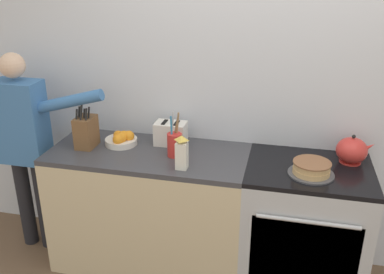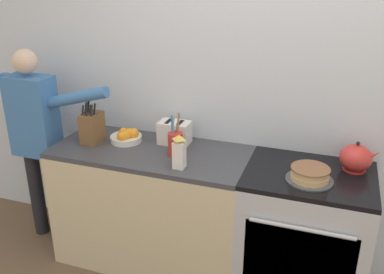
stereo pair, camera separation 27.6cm
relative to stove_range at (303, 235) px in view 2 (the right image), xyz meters
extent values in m
cube|color=silver|center=(-0.34, 0.33, 0.85)|extent=(8.00, 0.04, 2.60)
cube|color=beige|center=(-1.07, 0.00, -0.02)|extent=(1.36, 0.62, 0.86)
cube|color=#3D3D42|center=(-1.07, 0.00, 0.43)|extent=(1.36, 0.62, 0.03)
cube|color=#B7BABF|center=(0.00, 0.00, -0.02)|extent=(0.79, 0.62, 0.87)
cube|color=black|center=(0.00, -0.30, 0.01)|extent=(0.64, 0.01, 0.48)
cylinder|color=#B7BABF|center=(0.00, -0.33, 0.26)|extent=(0.59, 0.02, 0.02)
cube|color=black|center=(0.00, 0.00, 0.43)|extent=(0.79, 0.62, 0.03)
cylinder|color=#4C4C51|center=(0.00, -0.09, 0.45)|extent=(0.28, 0.28, 0.01)
cylinder|color=tan|center=(0.00, -0.09, 0.47)|extent=(0.22, 0.22, 0.03)
cylinder|color=tan|center=(0.00, -0.09, 0.51)|extent=(0.22, 0.22, 0.03)
cylinder|color=brown|center=(0.00, -0.09, 0.53)|extent=(0.23, 0.23, 0.01)
cylinder|color=red|center=(0.25, 0.14, 0.45)|extent=(0.14, 0.14, 0.01)
ellipsoid|color=red|center=(0.25, 0.14, 0.53)|extent=(0.20, 0.20, 0.17)
cone|color=red|center=(0.35, 0.14, 0.56)|extent=(0.10, 0.04, 0.09)
sphere|color=black|center=(0.25, 0.14, 0.63)|extent=(0.02, 0.02, 0.02)
cube|color=brown|center=(-1.51, -0.01, 0.56)|extent=(0.12, 0.17, 0.22)
cylinder|color=black|center=(-1.55, -0.05, 0.70)|extent=(0.01, 0.03, 0.07)
cylinder|color=black|center=(-1.51, -0.05, 0.71)|extent=(0.01, 0.04, 0.10)
cylinder|color=black|center=(-1.48, -0.05, 0.70)|extent=(0.01, 0.04, 0.08)
cylinder|color=black|center=(-1.55, -0.01, 0.70)|extent=(0.01, 0.04, 0.08)
cylinder|color=black|center=(-1.51, -0.01, 0.70)|extent=(0.01, 0.03, 0.06)
cylinder|color=black|center=(-1.48, -0.01, 0.70)|extent=(0.01, 0.04, 0.08)
cylinder|color=black|center=(-1.55, 0.02, 0.71)|extent=(0.01, 0.04, 0.09)
cylinder|color=red|center=(-0.88, -0.02, 0.53)|extent=(0.10, 0.10, 0.16)
cylinder|color=#A37A51|center=(-0.86, -0.01, 0.63)|extent=(0.04, 0.05, 0.25)
cylinder|color=#B7BABF|center=(-0.89, -0.01, 0.63)|extent=(0.02, 0.04, 0.25)
cylinder|color=teal|center=(-0.89, -0.03, 0.62)|extent=(0.02, 0.03, 0.23)
cylinder|color=#A37A51|center=(-0.88, 0.00, 0.62)|extent=(0.06, 0.01, 0.23)
cylinder|color=silver|center=(-1.30, 0.08, 0.47)|extent=(0.23, 0.23, 0.04)
sphere|color=orange|center=(-1.24, 0.09, 0.51)|extent=(0.08, 0.08, 0.08)
sphere|color=orange|center=(-1.32, 0.09, 0.51)|extent=(0.07, 0.07, 0.07)
sphere|color=orange|center=(-1.29, 0.01, 0.51)|extent=(0.07, 0.07, 0.07)
sphere|color=orange|center=(-1.27, 0.08, 0.51)|extent=(0.08, 0.08, 0.08)
sphere|color=orange|center=(-1.28, 0.04, 0.51)|extent=(0.07, 0.07, 0.07)
cube|color=silver|center=(-0.96, 0.17, 0.53)|extent=(0.22, 0.14, 0.16)
cube|color=black|center=(-1.00, 0.17, 0.61)|extent=(0.03, 0.10, 0.00)
cube|color=black|center=(-0.91, 0.17, 0.61)|extent=(0.03, 0.10, 0.00)
cube|color=black|center=(-1.07, 0.17, 0.56)|extent=(0.02, 0.02, 0.01)
cube|color=white|center=(-0.78, -0.19, 0.54)|extent=(0.07, 0.07, 0.18)
pyramid|color=#E0BC4C|center=(-0.78, -0.19, 0.65)|extent=(0.07, 0.07, 0.03)
cylinder|color=black|center=(-2.09, -0.01, -0.08)|extent=(0.11, 0.11, 0.73)
cylinder|color=black|center=(-1.93, -0.01, -0.08)|extent=(0.11, 0.11, 0.73)
cube|color=#3D70AD|center=(-2.01, -0.01, 0.59)|extent=(0.34, 0.20, 0.61)
cylinder|color=#3D70AD|center=(-2.22, -0.01, 0.63)|extent=(0.08, 0.08, 0.51)
cylinder|color=#3D70AD|center=(-1.62, -0.01, 0.77)|extent=(0.52, 0.08, 0.21)
sphere|color=beige|center=(-2.01, -0.01, 1.00)|extent=(0.18, 0.18, 0.18)
camera|label=1|loc=(-0.18, -2.51, 1.66)|focal=40.00mm
camera|label=2|loc=(0.09, -2.44, 1.66)|focal=40.00mm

